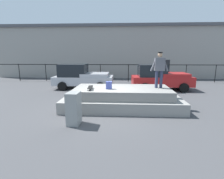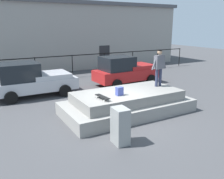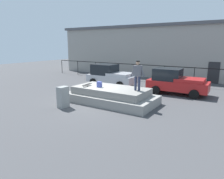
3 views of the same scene
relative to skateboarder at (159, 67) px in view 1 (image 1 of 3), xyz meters
The scene contains 10 objects.
ground_plane 3.24m from the skateboarder, 167.38° to the right, with size 60.00×60.00×0.00m, color #424244.
concrete_ledge 2.33m from the skateboarder, behind, with size 5.62×2.77×0.97m.
skateboarder is the anchor object (origin of this frame).
skateboard 3.41m from the skateboarder, 169.92° to the right, with size 0.29×0.84×0.12m.
backpack 2.56m from the skateboarder, 169.88° to the right, with size 0.28×0.20×0.35m, color #3F4C99.
car_silver_pickup_near 6.83m from the skateboarder, 136.17° to the left, with size 4.41×2.16×1.85m.
car_red_pickup_mid 4.65m from the skateboarder, 77.74° to the left, with size 4.32×2.10×1.85m.
utility_box 4.49m from the skateboarder, 145.87° to the right, with size 0.44×0.60×1.21m, color gray.
fence_row 8.64m from the skateboarder, 107.00° to the left, with size 24.06×0.06×1.64m.
warehouse_building 14.69m from the skateboarder, 99.88° to the left, with size 26.72×8.11×5.69m.
Camera 1 is at (0.75, -8.04, 2.58)m, focal length 28.48 mm.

